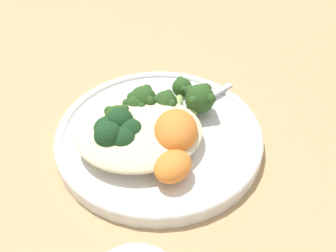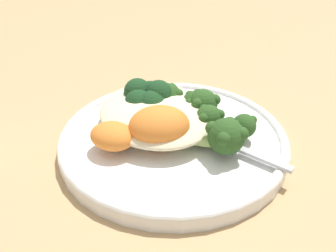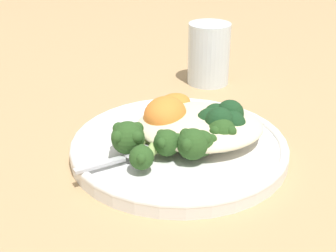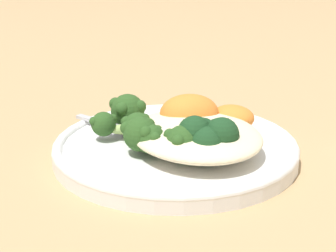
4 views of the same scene
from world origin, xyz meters
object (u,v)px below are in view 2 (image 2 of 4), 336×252
Objects in this scene: broccoli_stalk_4 at (194,110)px; sweet_potato_chunk_0 at (113,136)px; broccoli_stalk_3 at (185,121)px; broccoli_stalk_6 at (168,100)px; broccoli_stalk_2 at (204,120)px; broccoli_stalk_5 at (188,109)px; broccoli_stalk_0 at (215,136)px; kale_tuft at (147,97)px; quinoa_mound at (156,112)px; broccoli_stalk_7 at (159,116)px; broccoli_stalk_1 at (222,128)px; sweet_potato_chunk_1 at (159,126)px; spoon at (229,143)px; plate at (173,137)px.

sweet_potato_chunk_0 is at bearing 166.39° from broccoli_stalk_4.
broccoli_stalk_6 reaches higher than broccoli_stalk_3.
broccoli_stalk_2 is 0.03m from broccoli_stalk_5.
broccoli_stalk_5 is (-0.07, 0.01, -0.00)m from broccoli_stalk_0.
kale_tuft is (-0.04, -0.04, 0.01)m from broccoli_stalk_5.
quinoa_mound is 0.04m from broccoli_stalk_5.
broccoli_stalk_0 is at bearing -141.83° from broccoli_stalk_7.
broccoli_stalk_2 is 0.11m from sweet_potato_chunk_0.
broccoli_stalk_7 is at bearing 157.04° from broccoli_stalk_1.
broccoli_stalk_7 is 0.04m from sweet_potato_chunk_1.
spoon is at bearing -133.84° from broccoli_stalk_6.
quinoa_mound is 0.03m from broccoli_stalk_6.
broccoli_stalk_7 is at bearing 157.28° from sweet_potato_chunk_1.
broccoli_stalk_2 is 0.04m from spoon.
kale_tuft is at bearing -167.71° from plate.
sweet_potato_chunk_0 is (0.05, -0.09, -0.00)m from broccoli_stalk_6.
plate is at bearing 174.06° from broccoli_stalk_4.
kale_tuft reaches higher than broccoli_stalk_0.
broccoli_stalk_3 is 0.03m from broccoli_stalk_5.
broccoli_stalk_6 is at bearing 125.35° from quinoa_mound.
plate is 5.32× the size of sweet_potato_chunk_0.
broccoli_stalk_2 reaches higher than broccoli_stalk_1.
broccoli_stalk_3 is 0.74× the size of broccoli_stalk_4.
spoon is (0.05, 0.03, -0.01)m from broccoli_stalk_3.
broccoli_stalk_2 is (0.02, 0.03, 0.03)m from plate.
kale_tuft is (-0.06, 0.07, 0.01)m from sweet_potato_chunk_0.
broccoli_stalk_5 is 0.04m from broccoli_stalk_7.
broccoli_stalk_3 is at bearing 77.96° from plate.
broccoli_stalk_1 is 2.27× the size of sweet_potato_chunk_0.
broccoli_stalk_0 is at bearing 24.28° from plate.
broccoli_stalk_1 is 0.98× the size of broccoli_stalk_4.
plate is 2.96× the size of broccoli_stalk_7.
plate is 0.06m from broccoli_stalk_1.
broccoli_stalk_5 is at bearing 47.81° from kale_tuft.
broccoli_stalk_5 is at bearing 129.64° from broccoli_stalk_1.
broccoli_stalk_0 is 1.51× the size of kale_tuft.
broccoli_stalk_0 is (0.06, 0.02, 0.03)m from plate.
quinoa_mound reaches higher than broccoli_stalk_3.
kale_tuft reaches higher than broccoli_stalk_7.
sweet_potato_chunk_1 is (-0.04, -0.05, 0.00)m from broccoli_stalk_0.
broccoli_stalk_2 is 0.09m from kale_tuft.
broccoli_stalk_4 is (-0.01, 0.02, 0.01)m from broccoli_stalk_3.
kale_tuft reaches higher than broccoli_stalk_5.
broccoli_stalk_2 is 0.02m from broccoli_stalk_4.
broccoli_stalk_1 is at bearing -51.17° from broccoli_stalk_2.
broccoli_stalk_5 reaches higher than broccoli_stalk_7.
broccoli_stalk_4 is at bearing -106.58° from broccoli_stalk_5.
broccoli_stalk_5 is (0.01, 0.04, 0.00)m from quinoa_mound.
broccoli_stalk_1 reaches higher than spoon.
broccoli_stalk_3 is (0.03, 0.03, -0.00)m from quinoa_mound.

